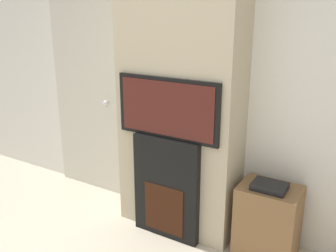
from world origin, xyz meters
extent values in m
cube|color=silver|center=(0.00, 2.03, 1.35)|extent=(6.00, 0.06, 2.70)
cube|color=#BCAD8E|center=(0.00, 1.80, 1.35)|extent=(1.07, 0.40, 2.70)
cube|color=black|center=(0.00, 1.60, 0.46)|extent=(0.62, 0.14, 0.91)
cube|color=#33160A|center=(0.00, 1.52, 0.27)|extent=(0.38, 0.01, 0.44)
cube|color=black|center=(0.00, 1.60, 1.16)|extent=(0.93, 0.06, 0.51)
cube|color=#471914|center=(0.00, 1.56, 1.16)|extent=(0.85, 0.01, 0.45)
cube|color=brown|center=(0.83, 1.77, 0.30)|extent=(0.48, 0.36, 0.60)
cube|color=black|center=(0.83, 1.74, 0.62)|extent=(0.26, 0.20, 0.05)
cube|color=beige|center=(-1.25, 1.98, 1.05)|extent=(0.85, 0.04, 2.10)
sphere|color=silver|center=(-0.95, 1.94, 1.01)|extent=(0.06, 0.06, 0.06)
camera|label=1|loc=(1.52, -0.90, 1.94)|focal=40.00mm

